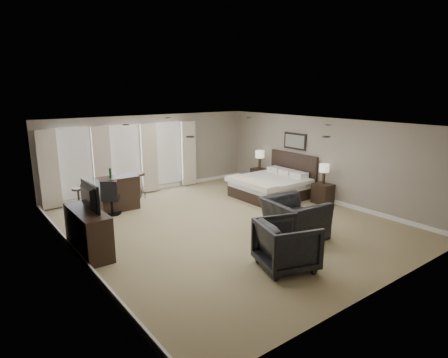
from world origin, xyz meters
TOP-DOWN VIEW (x-y plane):
  - room at (0.00, 0.00)m, footprint 7.60×8.60m
  - window_bay at (-1.00, 4.11)m, footprint 5.25×0.20m
  - bed at (2.58, 1.14)m, footprint 2.13×2.03m
  - nightstand_near at (3.47, -0.31)m, footprint 0.46×0.56m
  - nightstand_far at (3.47, 2.59)m, footprint 0.45×0.55m
  - lamp_near at (3.47, -0.31)m, footprint 0.30×0.30m
  - lamp_far at (3.47, 2.59)m, footprint 0.33×0.33m
  - wall_art at (3.70, 1.14)m, footprint 0.04×0.96m
  - dresser at (-3.45, 0.36)m, footprint 0.53×1.65m
  - tv at (-3.45, 0.36)m, footprint 0.59×1.02m
  - armchair_near at (0.80, -1.59)m, footprint 1.05×1.47m
  - armchair_far at (-0.59, -2.68)m, footprint 1.24×1.28m
  - bar_counter at (-1.82, 2.82)m, footprint 1.15×0.60m
  - bar_stool_left at (-2.80, 3.30)m, footprint 0.40×0.40m
  - bar_stool_right at (-0.82, 3.57)m, footprint 0.44×0.44m
  - desk_chair at (-2.13, 2.56)m, footprint 0.71×0.71m

SIDE VIEW (x-z plane):
  - nightstand_far at x=3.47m, z-range 0.00..0.60m
  - nightstand_near at x=3.47m, z-range 0.00..0.61m
  - bar_stool_left at x=-2.80m, z-range 0.00..0.71m
  - bar_stool_right at x=-0.82m, z-range 0.00..0.83m
  - dresser at x=-3.45m, z-range 0.00..0.96m
  - bar_counter at x=-1.82m, z-range 0.00..1.00m
  - desk_chair at x=-2.13m, z-range 0.00..1.01m
  - armchair_far at x=-0.59m, z-range 0.00..1.07m
  - armchair_near at x=0.80m, z-range 0.00..1.20m
  - bed at x=2.58m, z-range 0.00..1.35m
  - lamp_near at x=3.47m, z-range 0.61..1.23m
  - lamp_far at x=3.47m, z-range 0.60..1.27m
  - tv at x=-3.45m, z-range 0.96..1.09m
  - window_bay at x=-1.00m, z-range 0.05..2.35m
  - room at x=0.00m, z-range -0.02..2.62m
  - wall_art at x=3.70m, z-range 1.47..2.03m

